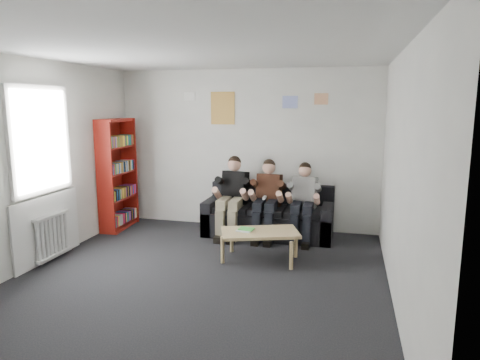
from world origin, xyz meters
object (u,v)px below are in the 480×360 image
(sofa, at_px, (269,217))
(person_middle, at_px, (267,200))
(person_left, at_px, (232,197))
(person_right, at_px, (303,203))
(coffee_table, at_px, (260,235))
(bookshelf, at_px, (118,174))

(sofa, distance_m, person_middle, 0.39)
(person_left, bearing_deg, sofa, 28.00)
(sofa, xyz_separation_m, person_left, (-0.57, -0.19, 0.35))
(person_right, bearing_deg, person_middle, -170.14)
(coffee_table, relative_size, person_right, 0.85)
(person_left, bearing_deg, coffee_table, -46.69)
(coffee_table, bearing_deg, person_right, 65.03)
(bookshelf, bearing_deg, person_right, -2.74)
(person_left, distance_m, person_right, 1.15)
(person_right, bearing_deg, sofa, 171.34)
(bookshelf, distance_m, person_left, 2.02)
(person_left, height_order, person_right, person_left)
(sofa, xyz_separation_m, coffee_table, (0.10, -1.20, 0.08))
(coffee_table, distance_m, person_right, 1.14)
(coffee_table, relative_size, person_left, 0.80)
(sofa, bearing_deg, person_right, -18.30)
(coffee_table, bearing_deg, sofa, 94.92)
(bookshelf, relative_size, person_right, 1.54)
(person_middle, distance_m, person_right, 0.57)
(coffee_table, xyz_separation_m, person_right, (0.47, 1.01, 0.25))
(sofa, relative_size, person_middle, 1.64)
(sofa, xyz_separation_m, person_middle, (0.00, -0.19, 0.34))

